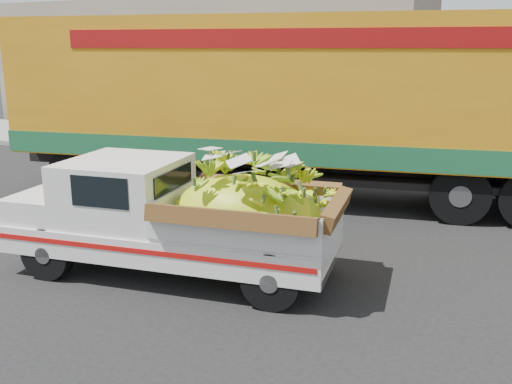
% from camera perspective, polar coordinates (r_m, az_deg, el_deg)
% --- Properties ---
extents(ground, '(100.00, 100.00, 0.00)m').
position_cam_1_polar(ground, '(8.84, -6.55, -6.98)').
color(ground, black).
rests_on(ground, ground).
extents(curb, '(60.00, 0.25, 0.15)m').
position_cam_1_polar(curb, '(14.64, 7.09, 1.91)').
color(curb, gray).
rests_on(curb, ground).
extents(sidewalk, '(60.00, 4.00, 0.14)m').
position_cam_1_polar(sidewalk, '(16.61, 9.35, 3.29)').
color(sidewalk, gray).
rests_on(sidewalk, ground).
extents(building_left, '(18.00, 6.00, 5.00)m').
position_cam_1_polar(building_left, '(24.92, -4.85, 12.68)').
color(building_left, gray).
rests_on(building_left, ground).
extents(pickup_truck, '(4.86, 2.33, 1.64)m').
position_cam_1_polar(pickup_truck, '(8.06, -6.10, -2.48)').
color(pickup_truck, black).
rests_on(pickup_truck, ground).
extents(semi_trailer, '(12.08, 4.58, 3.80)m').
position_cam_1_polar(semi_trailer, '(12.09, 3.18, 9.20)').
color(semi_trailer, black).
rests_on(semi_trailer, ground).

